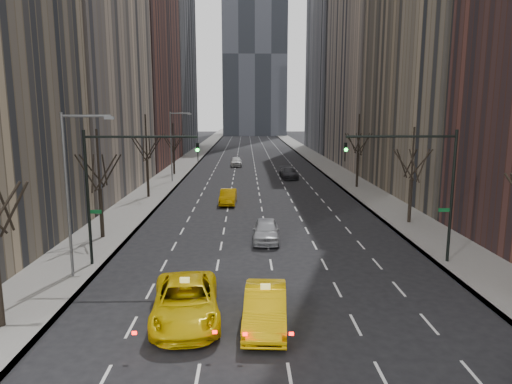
{
  "coord_description": "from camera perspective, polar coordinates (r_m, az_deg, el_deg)",
  "views": [
    {
      "loc": [
        -1.52,
        -14.49,
        9.19
      ],
      "look_at": [
        -0.79,
        17.62,
        3.5
      ],
      "focal_mm": 32.0,
      "sensor_mm": 36.0,
      "label": 1
    }
  ],
  "objects": [
    {
      "name": "bld_left_far",
      "position": [
        83.91,
        -15.9,
        18.46
      ],
      "size": [
        14.0,
        28.0,
        44.0
      ],
      "primitive_type": "cube",
      "color": "brown",
      "rests_on": "ground"
    },
    {
      "name": "tree_lw_c",
      "position": [
        49.87,
        -13.46,
        3.84
      ],
      "size": [
        3.36,
        3.5,
        8.74
      ],
      "color": "black",
      "rests_on": "ground"
    },
    {
      "name": "tree_lw_d",
      "position": [
        67.54,
        -10.27,
        5.1
      ],
      "size": [
        3.36,
        3.5,
        7.36
      ],
      "color": "black",
      "rests_on": "ground"
    },
    {
      "name": "taxi_sedan",
      "position": [
        20.3,
        1.17,
        -14.24
      ],
      "size": [
        2.1,
        5.21,
        1.68
      ],
      "primitive_type": "imported",
      "rotation": [
        0.0,
        0.0,
        -0.06
      ],
      "color": "#EAB004",
      "rests_on": "ground"
    },
    {
      "name": "sidewalk_left",
      "position": [
        85.65,
        -8.51,
        3.83
      ],
      "size": [
        4.5,
        320.0,
        0.15
      ],
      "primitive_type": "cube",
      "color": "slate",
      "rests_on": "ground"
    },
    {
      "name": "tree_rw_c",
      "position": [
        56.38,
        12.62,
        4.56
      ],
      "size": [
        3.36,
        3.5,
        8.74
      ],
      "color": "black",
      "rests_on": "ground"
    },
    {
      "name": "far_suv_grey",
      "position": [
        63.43,
        4.11,
        2.39
      ],
      "size": [
        2.47,
        5.39,
        1.53
      ],
      "primitive_type": "imported",
      "rotation": [
        0.0,
        0.0,
        0.06
      ],
      "color": "#2B2B2F",
      "rests_on": "ground"
    },
    {
      "name": "streetlight_near",
      "position": [
        26.44,
        -21.93,
        1.55
      ],
      "size": [
        2.83,
        0.22,
        9.0
      ],
      "color": "slate",
      "rests_on": "ground"
    },
    {
      "name": "sidewalk_right",
      "position": [
        86.09,
        7.93,
        3.87
      ],
      "size": [
        4.5,
        320.0,
        0.15
      ],
      "primitive_type": "cube",
      "color": "slate",
      "rests_on": "ground"
    },
    {
      "name": "silver_sedan_ahead",
      "position": [
        32.79,
        1.26,
        -4.79
      ],
      "size": [
        2.05,
        4.72,
        1.58
      ],
      "primitive_type": "imported",
      "rotation": [
        0.0,
        0.0,
        -0.04
      ],
      "color": "#A2A4AA",
      "rests_on": "ground"
    },
    {
      "name": "bld_right_deep",
      "position": [
        113.62,
        11.07,
        19.91
      ],
      "size": [
        14.0,
        30.0,
        58.0
      ],
      "primitive_type": "cube",
      "color": "slate",
      "rests_on": "ground"
    },
    {
      "name": "tree_lw_b",
      "position": [
        34.57,
        -18.93,
        0.39
      ],
      "size": [
        3.36,
        3.5,
        7.82
      ],
      "color": "black",
      "rests_on": "ground"
    },
    {
      "name": "far_car_white",
      "position": [
        77.61,
        -2.49,
        3.83
      ],
      "size": [
        2.0,
        4.75,
        1.6
      ],
      "primitive_type": "imported",
      "rotation": [
        0.0,
        0.0,
        0.02
      ],
      "color": "white",
      "rests_on": "ground"
    },
    {
      "name": "bld_left_deep",
      "position": [
        114.19,
        -12.13,
        20.33
      ],
      "size": [
        14.0,
        30.0,
        60.0
      ],
      "primitive_type": "cube",
      "color": "slate",
      "rests_on": "ground"
    },
    {
      "name": "streetlight_far",
      "position": [
        60.32,
        -10.26,
        6.49
      ],
      "size": [
        2.83,
        0.22,
        9.0
      ],
      "color": "slate",
      "rests_on": "ground"
    },
    {
      "name": "ground",
      "position": [
        17.22,
        4.29,
        -22.23
      ],
      "size": [
        400.0,
        400.0,
        0.0
      ],
      "primitive_type": "plane",
      "color": "black",
      "rests_on": "ground"
    },
    {
      "name": "taxi_suv",
      "position": [
        21.06,
        -8.77,
        -13.34
      ],
      "size": [
        3.55,
        6.56,
        1.75
      ],
      "primitive_type": "imported",
      "rotation": [
        0.0,
        0.0,
        0.11
      ],
      "color": "#E9C204",
      "rests_on": "ground"
    },
    {
      "name": "traffic_mast_left",
      "position": [
        27.8,
        -17.14,
        1.94
      ],
      "size": [
        6.69,
        0.39,
        8.0
      ],
      "color": "black",
      "rests_on": "ground"
    },
    {
      "name": "traffic_mast_right",
      "position": [
        28.78,
        20.4,
        2.02
      ],
      "size": [
        6.69,
        0.39,
        8.0
      ],
      "color": "black",
      "rests_on": "ground"
    },
    {
      "name": "bld_right_far",
      "position": [
        83.31,
        15.8,
        20.63
      ],
      "size": [
        14.0,
        28.0,
        50.0
      ],
      "primitive_type": "cube",
      "color": "tan",
      "rests_on": "ground"
    },
    {
      "name": "far_taxi",
      "position": [
        45.82,
        -3.5,
        -0.6
      ],
      "size": [
        1.71,
        4.53,
        1.48
      ],
      "primitive_type": "imported",
      "rotation": [
        0.0,
        0.0,
        -0.03
      ],
      "color": "#D69604",
      "rests_on": "ground"
    },
    {
      "name": "tree_rw_b",
      "position": [
        39.29,
        18.84,
        1.5
      ],
      "size": [
        3.36,
        3.5,
        7.82
      ],
      "color": "black",
      "rests_on": "ground"
    }
  ]
}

